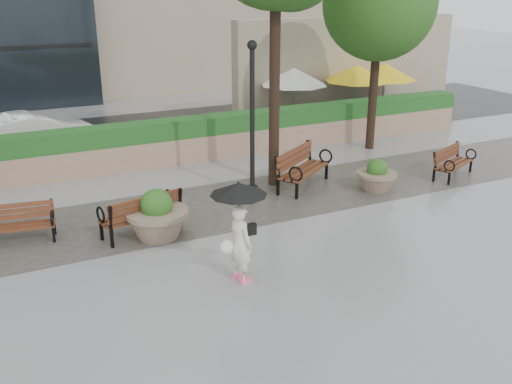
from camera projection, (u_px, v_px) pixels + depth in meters
name	position (u px, v px, depth m)	size (l,w,h in m)	color
ground	(234.00, 263.00, 11.33)	(100.00, 100.00, 0.00)	gray
cobble_strip	(184.00, 212.00, 13.86)	(28.00, 3.20, 0.01)	#383330
hedge_wall	(139.00, 146.00, 17.00)	(24.00, 0.80, 1.35)	#9E8066
cafe_wall	(348.00, 68.00, 22.98)	(10.00, 0.60, 4.00)	tan
cafe_hedge	(368.00, 118.00, 21.45)	(8.00, 0.50, 0.90)	#1B531E
asphalt_street	(111.00, 137.00, 20.60)	(40.00, 7.00, 0.00)	black
bench_1	(18.00, 232.00, 12.16)	(1.61, 0.86, 0.82)	brown
bench_2	(142.00, 222.00, 12.56)	(1.88, 1.10, 0.95)	brown
bench_3	(303.00, 176.00, 15.45)	(2.06, 1.72, 1.05)	brown
bench_4	(453.00, 168.00, 16.29)	(1.69, 1.19, 0.85)	brown
planter_left	(157.00, 219.00, 12.29)	(1.35, 1.35, 1.13)	#7F6B56
planter_right	(376.00, 178.00, 15.17)	(1.07, 1.07, 0.89)	#7F6B56
lamppost	(252.00, 131.00, 14.24)	(0.28, 0.28, 3.97)	black
tree_2	(382.00, 7.00, 17.79)	(3.60, 3.53, 6.41)	black
patio_umb_white	(294.00, 77.00, 20.89)	(2.50, 2.50, 2.30)	black
patio_umb_yellow_a	(358.00, 74.00, 21.66)	(2.50, 2.50, 2.30)	black
patio_umb_yellow_b	(385.00, 72.00, 22.14)	(2.50, 2.50, 2.30)	black
car_right	(33.00, 133.00, 18.51)	(1.39, 3.99, 1.32)	silver
pedestrian	(240.00, 223.00, 10.31)	(1.04, 1.04, 1.92)	#EDE1C7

